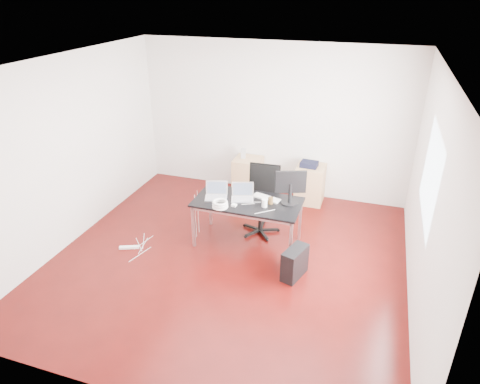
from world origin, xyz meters
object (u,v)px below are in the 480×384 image
(desk, at_px, (248,204))
(filing_cabinet_right, at_px, (310,184))
(filing_cabinet_left, at_px, (248,176))
(office_chair, at_px, (262,197))
(pc_tower, at_px, (295,263))

(desk, xyz_separation_m, filing_cabinet_right, (0.67, 1.71, -0.33))
(desk, distance_m, filing_cabinet_left, 1.82)
(filing_cabinet_right, bearing_deg, office_chair, -114.44)
(desk, xyz_separation_m, pc_tower, (0.87, -0.61, -0.46))
(filing_cabinet_left, bearing_deg, office_chair, -63.66)
(office_chair, height_order, filing_cabinet_right, office_chair)
(filing_cabinet_left, bearing_deg, pc_tower, -59.03)
(filing_cabinet_left, height_order, filing_cabinet_right, same)
(desk, relative_size, office_chair, 1.48)
(desk, height_order, pc_tower, desk)
(pc_tower, bearing_deg, filing_cabinet_left, 138.51)
(office_chair, bearing_deg, filing_cabinet_right, 63.20)
(office_chair, height_order, pc_tower, office_chair)
(office_chair, relative_size, filing_cabinet_left, 1.54)
(desk, distance_m, office_chair, 0.47)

